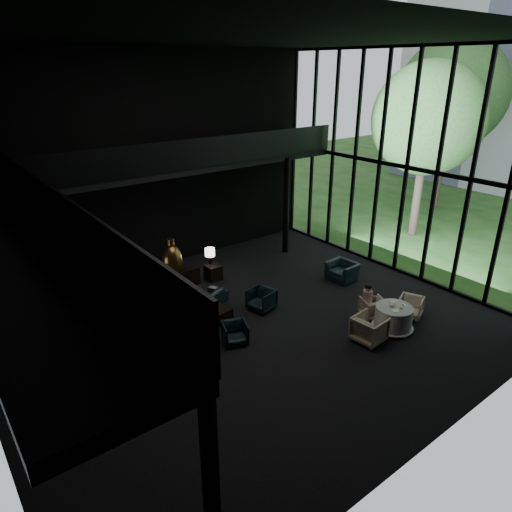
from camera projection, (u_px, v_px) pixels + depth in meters
floor at (252, 327)px, 13.88m from camera, size 14.00×12.00×0.02m
ceiling at (251, 36)px, 10.79m from camera, size 14.00×12.00×0.02m
wall_back at (153, 164)px, 16.72m from camera, size 14.00×0.04×8.00m
wall_front at (459, 273)px, 7.95m from camera, size 14.00×0.04×8.00m
curtain_wall at (407, 167)px, 16.25m from camera, size 0.20×12.00×8.00m
mezzanine_left at (8, 250)px, 8.95m from camera, size 2.00×12.00×0.25m
mezzanine_back at (191, 165)px, 16.55m from camera, size 12.00×2.00×0.25m
railing_left at (56, 212)px, 9.29m from camera, size 0.06×12.00×1.00m
railing_back at (204, 152)px, 15.59m from camera, size 12.00×0.06×1.00m
column_sw at (212, 496)px, 6.12m from camera, size 0.24×0.24×4.00m
column_nw at (18, 248)px, 14.45m from camera, size 0.24×0.24×4.00m
column_ne at (286, 206)px, 18.73m from camera, size 0.24×0.24×4.00m
tree_near at (428, 119)px, 19.51m from camera, size 4.80×4.80×7.65m
tree_far at (452, 94)px, 23.50m from camera, size 5.60×5.60×8.80m
console at (172, 281)px, 16.08m from camera, size 2.05×0.47×0.65m
bronze_urn at (172, 259)px, 15.62m from camera, size 0.70×0.70×1.31m
side_table_left at (131, 298)px, 15.07m from camera, size 0.46×0.46×0.51m
table_lamp_left at (130, 279)px, 14.75m from camera, size 0.39×0.39×0.65m
side_table_right at (213, 272)px, 16.84m from camera, size 0.52×0.52×0.57m
table_lamp_right at (210, 253)px, 16.70m from camera, size 0.36×0.36×0.61m
sofa at (204, 300)px, 14.77m from camera, size 1.74×1.12×0.66m
lounge_armchair_west at (174, 326)px, 13.18m from camera, size 0.88×0.91×0.79m
lounge_armchair_east at (261, 298)px, 14.74m from camera, size 0.86×0.90×0.78m
lounge_armchair_south at (235, 333)px, 12.98m from camera, size 0.75×0.73×0.61m
window_armchair at (342, 269)px, 16.80m from camera, size 0.71×1.03×0.86m
coffee_table at (212, 315)px, 14.13m from camera, size 1.07×1.07×0.42m
dining_table at (393, 319)px, 13.64m from camera, size 1.24×1.24×0.75m
dining_chair_north at (373, 308)px, 14.34m from camera, size 0.76×0.74×0.61m
dining_chair_east at (411, 307)px, 14.35m from camera, size 0.81×0.83×0.66m
dining_chair_west at (370, 326)px, 12.99m from camera, size 0.96×1.01×0.96m
child at (368, 294)px, 14.22m from camera, size 0.30×0.30×0.65m
plate_a at (395, 311)px, 13.27m from camera, size 0.29×0.29×0.01m
plate_b at (392, 301)px, 13.78m from camera, size 0.25×0.25×0.02m
saucer at (404, 305)px, 13.59m from camera, size 0.16×0.16×0.01m
coffee_cup at (403, 304)px, 13.56m from camera, size 0.08×0.08×0.05m
cereal_bowl at (392, 305)px, 13.49m from camera, size 0.18×0.18×0.09m
cream_pot at (401, 308)px, 13.37m from camera, size 0.08×0.08×0.08m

